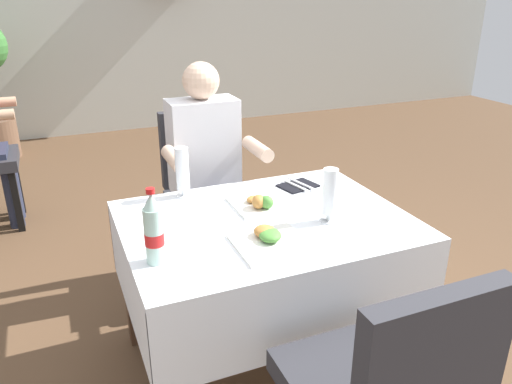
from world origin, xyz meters
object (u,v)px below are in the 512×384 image
Objects in this scene: beer_glass_middle at (182,171)px; seated_diner_far at (208,169)px; chair_far_diner_seat at (206,188)px; main_dining_table at (265,255)px; cola_bottle_primary at (154,231)px; plate_near_camera at (270,239)px; plate_far_diner at (261,203)px; beer_glass_left at (330,196)px; napkin_cutlery_set at (298,185)px.

seated_diner_far is at bearing 57.61° from beer_glass_middle.
main_dining_table is at bearing -90.00° from chair_far_diner_seat.
cola_bottle_primary reaches higher than beer_glass_middle.
beer_glass_middle reaches higher than plate_near_camera.
chair_far_diner_seat is 3.88× the size of plate_far_diner.
chair_far_diner_seat is 3.57× the size of cola_bottle_primary.
main_dining_table is 0.22m from plate_far_diner.
beer_glass_middle is at bearing 137.85° from plate_far_diner.
chair_far_diner_seat reaches higher than beer_glass_left.
plate_near_camera is 0.43m from cola_bottle_primary.
cola_bottle_primary reaches higher than main_dining_table.
seated_diner_far is at bearing 124.49° from napkin_cutlery_set.
beer_glass_left is at bearing -45.94° from beer_glass_middle.
chair_far_diner_seat is 3.74× the size of plate_near_camera.
plate_far_diner reaches higher than plate_near_camera.
beer_glass_left is (0.25, -0.83, 0.13)m from seated_diner_far.
plate_far_diner is (0.10, 0.32, 0.00)m from plate_near_camera.
chair_far_diner_seat is at bearing 78.93° from seated_diner_far.
chair_far_diner_seat is 0.65m from napkin_cutlery_set.
main_dining_table is 0.43m from napkin_cutlery_set.
chair_far_diner_seat is at bearing 92.49° from plate_far_diner.
napkin_cutlery_set is (0.29, 0.27, 0.17)m from main_dining_table.
napkin_cutlery_set is at bearing 52.64° from plate_near_camera.
plate_far_diner is 0.92× the size of cola_bottle_primary.
plate_far_diner is (0.03, 0.11, 0.19)m from main_dining_table.
seated_diner_far reaches higher than main_dining_table.
cola_bottle_primary is (-0.71, -0.05, 0.01)m from beer_glass_left.
beer_glass_left is 0.41m from napkin_cutlery_set.
cola_bottle_primary is 1.38× the size of napkin_cutlery_set.
beer_glass_left is 0.71m from cola_bottle_primary.
seated_diner_far is at bearing 91.71° from main_dining_table.
beer_glass_middle is (-0.17, 0.57, 0.10)m from plate_near_camera.
plate_near_camera is at bearing -4.08° from cola_bottle_primary.
seated_diner_far is 0.44m from beer_glass_middle.
seated_diner_far is at bearing 106.36° from beer_glass_left.
main_dining_table is at bearing 151.87° from beer_glass_left.
beer_glass_middle is at bearing 169.72° from napkin_cutlery_set.
chair_far_diner_seat is at bearing 85.97° from plate_near_camera.
plate_far_diner is at bearing -149.09° from napkin_cutlery_set.
cola_bottle_primary is at bearing -175.77° from beer_glass_left.
cola_bottle_primary is 0.89m from napkin_cutlery_set.
main_dining_table is 4.22× the size of cola_bottle_primary.
seated_diner_far is (-0.02, 0.71, 0.15)m from main_dining_table.
beer_glass_left is 0.98× the size of beer_glass_middle.
chair_far_diner_seat is 0.19m from seated_diner_far.
main_dining_table is 1.18× the size of chair_far_diner_seat.
napkin_cutlery_set is (0.36, 0.47, -0.01)m from plate_near_camera.
beer_glass_left is 1.14× the size of napkin_cutlery_set.
cola_bottle_primary reaches higher than napkin_cutlery_set.
chair_far_diner_seat is 1.15m from cola_bottle_primary.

